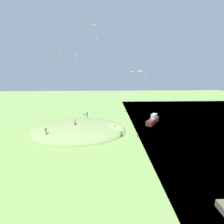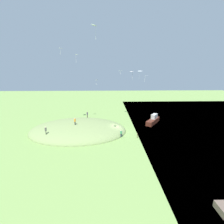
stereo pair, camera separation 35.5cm
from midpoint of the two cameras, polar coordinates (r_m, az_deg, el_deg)
ground_plane at (r=44.84m, az=1.60°, el=-6.49°), size 160.00×160.00×0.00m
grass_hill at (r=46.14m, az=-11.28°, el=-6.16°), size 24.83×18.95×4.72m
boat_on_lake at (r=52.67m, az=13.11°, el=-2.60°), size 5.36×6.79×3.19m
person_on_hilltop at (r=43.38m, az=-12.35°, el=-2.76°), size 0.47×0.47×1.77m
person_near_shore at (r=51.77m, az=-8.42°, el=-0.61°), size 0.49×0.49×1.81m
person_with_child at (r=41.52m, az=-21.25°, el=-5.46°), size 0.54×0.54×1.81m
person_walking_path at (r=40.94m, az=2.81°, el=-6.79°), size 0.62×0.62×1.67m
kite_0 at (r=43.33m, az=8.92°, el=13.05°), size 1.22×1.14×2.03m
kite_1 at (r=49.84m, az=-11.86°, el=17.84°), size 0.82×0.68×2.11m
kite_2 at (r=44.61m, az=-5.38°, el=10.42°), size 0.62×0.76×1.34m
kite_3 at (r=43.83m, az=10.86°, el=11.58°), size 0.70×0.78×1.59m
kite_4 at (r=48.90m, az=-16.92°, el=19.41°), size 0.85×1.16×1.84m
kite_5 at (r=44.52m, az=6.25°, el=12.97°), size 0.91×1.01×1.91m
kite_6 at (r=54.58m, az=2.48°, el=13.36°), size 1.15×1.14×1.12m
kite_7 at (r=31.48m, az=-6.12°, el=26.34°), size 0.98×1.17×2.25m
mooring_post at (r=41.26m, az=8.11°, el=-7.70°), size 0.14×0.14×1.16m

